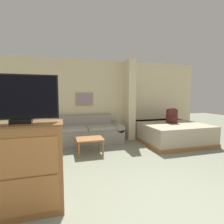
% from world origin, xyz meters
% --- Properties ---
extents(ground_plane, '(20.00, 20.00, 0.00)m').
position_xyz_m(ground_plane, '(0.00, 0.00, 0.00)').
color(ground_plane, gray).
extents(wall_back, '(7.19, 0.16, 2.60)m').
position_xyz_m(wall_back, '(-0.00, 4.21, 1.29)').
color(wall_back, beige).
rests_on(wall_back, ground_plane).
extents(wall_partition_pillar, '(0.24, 0.55, 2.60)m').
position_xyz_m(wall_partition_pillar, '(0.90, 3.87, 1.30)').
color(wall_partition_pillar, beige).
rests_on(wall_partition_pillar, ground_plane).
extents(couch, '(2.20, 0.84, 0.82)m').
position_xyz_m(couch, '(-0.55, 3.73, 0.31)').
color(couch, gray).
rests_on(couch, ground_plane).
extents(coffee_table, '(0.65, 0.54, 0.40)m').
position_xyz_m(coffee_table, '(-0.62, 2.67, 0.35)').
color(coffee_table, '#996033').
rests_on(coffee_table, ground_plane).
extents(side_table, '(0.45, 0.45, 0.57)m').
position_xyz_m(side_table, '(-1.82, 3.69, 0.47)').
color(side_table, '#996033').
rests_on(side_table, ground_plane).
extents(table_lamp, '(0.29, 0.29, 0.44)m').
position_xyz_m(table_lamp, '(-1.82, 3.69, 0.85)').
color(table_lamp, tan).
rests_on(table_lamp, side_table).
extents(tv_dresser, '(0.97, 0.51, 1.12)m').
position_xyz_m(tv_dresser, '(-1.75, 0.75, 0.56)').
color(tv_dresser, '#996033').
rests_on(tv_dresser, ground_plane).
extents(tv, '(0.88, 0.16, 0.59)m').
position_xyz_m(tv, '(-1.75, 0.76, 1.42)').
color(tv, black).
rests_on(tv, tv_dresser).
extents(bed, '(1.90, 1.98, 0.59)m').
position_xyz_m(bed, '(1.99, 3.12, 0.30)').
color(bed, '#996033').
rests_on(bed, ground_plane).
extents(backpack, '(0.29, 0.21, 0.48)m').
position_xyz_m(backpack, '(2.02, 3.10, 0.84)').
color(backpack, '#471E19').
rests_on(backpack, bed).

